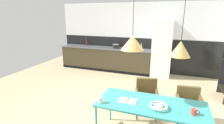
{
  "coord_description": "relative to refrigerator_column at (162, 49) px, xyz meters",
  "views": [
    {
      "loc": [
        1.24,
        -3.27,
        2.19
      ],
      "look_at": [
        -0.25,
        0.85,
        0.97
      ],
      "focal_mm": 27.54,
      "sensor_mm": 36.0,
      "label": 1
    }
  ],
  "objects": [
    {
      "name": "ground_plane",
      "position": [
        -0.86,
        -3.0,
        -1.01
      ],
      "size": [
        8.89,
        8.89,
        0.0
      ],
      "primitive_type": "plane",
      "color": "tan"
    },
    {
      "name": "back_wall_splashback_dark",
      "position": [
        -0.86,
        0.36,
        -0.35
      ],
      "size": [
        6.62,
        0.12,
        1.32
      ],
      "primitive_type": "cube",
      "color": "black",
      "rests_on": "ground"
    },
    {
      "name": "back_wall_panel_upper",
      "position": [
        -0.86,
        0.36,
        0.97
      ],
      "size": [
        6.62,
        0.12,
        1.32
      ],
      "primitive_type": "cube",
      "color": "white",
      "rests_on": "back_wall_splashback_dark"
    },
    {
      "name": "kitchen_counter",
      "position": [
        -2.19,
        -0.0,
        -0.55
      ],
      "size": [
        3.69,
        0.63,
        0.92
      ],
      "color": "#3B3421",
      "rests_on": "ground"
    },
    {
      "name": "refrigerator_column",
      "position": [
        0.0,
        0.0,
        0.0
      ],
      "size": [
        0.67,
        0.6,
        2.01
      ],
      "primitive_type": "cube",
      "color": "silver",
      "rests_on": "ground"
    },
    {
      "name": "dining_table",
      "position": [
        0.12,
        -3.58,
        -0.32
      ],
      "size": [
        1.82,
        0.78,
        0.73
      ],
      "color": "teal",
      "rests_on": "ground"
    },
    {
      "name": "armchair_facing_counter",
      "position": [
        -0.08,
        -2.74,
        -0.49
      ],
      "size": [
        0.57,
        0.56,
        0.81
      ],
      "rotation": [
        0.0,
        0.0,
        3.36
      ],
      "color": "brown",
      "rests_on": "ground"
    },
    {
      "name": "armchair_far_side",
      "position": [
        0.78,
        -2.76,
        -0.51
      ],
      "size": [
        0.54,
        0.53,
        0.75
      ],
      "rotation": [
        0.0,
        0.0,
        3.27
      ],
      "color": "brown",
      "rests_on": "ground"
    },
    {
      "name": "fruit_bowl",
      "position": [
        0.24,
        -3.69,
        -0.24
      ],
      "size": [
        0.3,
        0.3,
        0.06
      ],
      "color": "silver",
      "rests_on": "dining_table"
    },
    {
      "name": "open_book",
      "position": [
        -0.29,
        -3.63,
        -0.27
      ],
      "size": [
        0.32,
        0.21,
        0.02
      ],
      "color": "white",
      "rests_on": "dining_table"
    },
    {
      "name": "mug_white_ceramic",
      "position": [
        -0.71,
        -3.84,
        -0.22
      ],
      "size": [
        0.13,
        0.08,
        0.11
      ],
      "color": "white",
      "rests_on": "dining_table"
    },
    {
      "name": "mug_glass_clear",
      "position": [
        0.76,
        -3.7,
        -0.23
      ],
      "size": [
        0.13,
        0.08,
        0.09
      ],
      "color": "#B23D33",
      "rests_on": "dining_table"
    },
    {
      "name": "cooking_pot",
      "position": [
        -1.73,
        0.02,
        -0.01
      ],
      "size": [
        0.25,
        0.25,
        0.18
      ],
      "color": "black",
      "rests_on": "kitchen_counter"
    },
    {
      "name": "bottle_vinegar_dark",
      "position": [
        -0.72,
        -0.14,
        0.02
      ],
      "size": [
        0.06,
        0.06,
        0.28
      ],
      "color": "tan",
      "rests_on": "kitchen_counter"
    },
    {
      "name": "bottle_spice_small",
      "position": [
        -3.07,
        0.11,
        0.04
      ],
      "size": [
        0.06,
        0.06,
        0.31
      ],
      "color": "maroon",
      "rests_on": "kitchen_counter"
    },
    {
      "name": "pendant_lamp_over_table_near",
      "position": [
        -0.25,
        -3.55,
        0.74
      ],
      "size": [
        0.38,
        0.38,
        0.96
      ],
      "color": "black"
    },
    {
      "name": "pendant_lamp_over_table_far",
      "position": [
        0.48,
        -3.63,
        0.7
      ],
      "size": [
        0.29,
        0.29,
        0.99
      ],
      "color": "black"
    }
  ]
}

